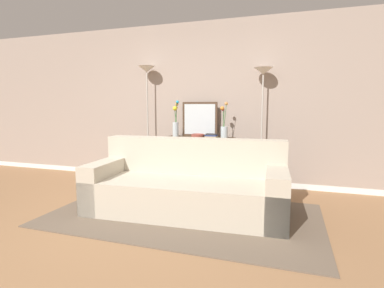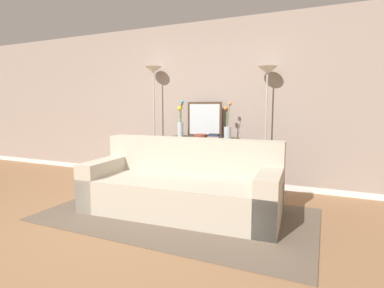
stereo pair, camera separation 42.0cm
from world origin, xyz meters
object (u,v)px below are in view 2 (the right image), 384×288
couch (183,187)px  fruit_bowl (201,136)px  wall_mirror (205,119)px  vase_tall_flowers (181,123)px  console_table (203,153)px  floor_lamp_right (267,94)px  floor_lamp_left (154,92)px  vase_short_flowers (227,128)px  book_row_under_console (185,181)px  book_stack (214,137)px

couch → fruit_bowl: couch is taller
wall_mirror → vase_tall_flowers: size_ratio=1.00×
couch → fruit_bowl: size_ratio=11.62×
console_table → floor_lamp_right: (0.97, 0.08, 0.92)m
floor_lamp_left → console_table: bearing=-5.0°
wall_mirror → vase_short_flowers: (0.45, -0.18, -0.11)m
console_table → floor_lamp_left: size_ratio=0.56×
vase_tall_flowers → couch: bearing=-62.7°
floor_lamp_right → book_row_under_console: floor_lamp_right is taller
book_row_under_console → fruit_bowl: bearing=-20.5°
couch → console_table: 1.23m
book_row_under_console → console_table: bearing=-0.0°
floor_lamp_left → book_row_under_console: floor_lamp_left is taller
floor_lamp_right → couch: bearing=-121.0°
floor_lamp_left → book_row_under_console: (0.63, -0.08, -1.49)m
floor_lamp_left → book_stack: (1.18, -0.20, -0.71)m
book_row_under_console → book_stack: bearing=-11.7°
couch → book_stack: 1.19m
couch → vase_short_flowers: size_ratio=4.28×
floor_lamp_right → book_row_under_console: bearing=-176.3°
couch → floor_lamp_right: floor_lamp_right is taller
console_table → book_stack: bearing=-26.4°
floor_lamp_right → fruit_bowl: 1.17m
wall_mirror → book_row_under_console: size_ratio=2.16×
floor_lamp_right → vase_short_flowers: floor_lamp_right is taller
floor_lamp_left → vase_short_flowers: size_ratio=3.49×
floor_lamp_left → wall_mirror: 1.02m
wall_mirror → vase_short_flowers: size_ratio=1.06×
couch → book_stack: couch is taller
console_table → book_row_under_console: 0.58m
book_row_under_console → floor_lamp_left: bearing=172.5°
couch → vase_short_flowers: vase_short_flowers is taller
console_table → book_stack: (0.23, -0.11, 0.28)m
vase_tall_flowers → vase_short_flowers: 0.83m
vase_short_flowers → console_table: bearing=178.0°
vase_short_flowers → wall_mirror: bearing=158.3°
wall_mirror → fruit_bowl: 0.39m
couch → book_row_under_console: 1.32m
floor_lamp_left → couch: bearing=-47.5°
wall_mirror → book_stack: bearing=-46.0°
book_stack → book_row_under_console: (-0.55, 0.11, -0.77)m
floor_lamp_left → vase_short_flowers: 1.48m
couch → vase_tall_flowers: 1.54m
book_stack → book_row_under_console: size_ratio=0.81×
couch → wall_mirror: (-0.25, 1.35, 0.77)m
vase_tall_flowers → book_row_under_console: (0.09, -0.03, -0.96)m
wall_mirror → couch: bearing=-79.4°
vase_tall_flowers → fruit_bowl: (0.43, -0.16, -0.18)m
console_table → floor_lamp_right: size_ratio=0.59×
floor_lamp_right → vase_tall_flowers: (-1.39, -0.05, -0.45)m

